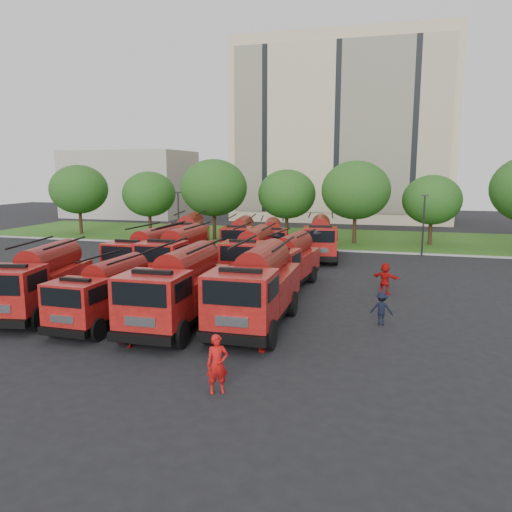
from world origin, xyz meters
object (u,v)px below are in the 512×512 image
Objects in this scene: fire_truck_6 at (252,254)px; fire_truck_7 at (288,261)px; fire_truck_11 at (320,238)px; fire_truck_2 at (178,288)px; firefighter_2 at (261,351)px; fire_truck_9 at (241,237)px; fire_truck_1 at (106,292)px; fire_truck_0 at (39,281)px; fire_truck_8 at (188,235)px; fire_truck_10 at (272,239)px; firefighter_0 at (218,393)px; firefighter_3 at (381,325)px; fire_truck_4 at (148,254)px; firefighter_4 at (133,297)px; firefighter_5 at (384,294)px; firefighter_1 at (126,347)px; fire_truck_3 at (257,287)px; fire_truck_5 at (178,255)px.

fire_truck_7 is at bearing -33.62° from fire_truck_6.
fire_truck_6 is at bearing -117.72° from fire_truck_11.
firefighter_2 is (4.52, -2.24, -1.77)m from fire_truck_2.
fire_truck_2 is 1.08× the size of fire_truck_9.
fire_truck_0 is at bearing 173.67° from fire_truck_1.
fire_truck_2 is at bearing -80.45° from fire_truck_8.
fire_truck_10 is (-3.30, 9.56, -0.03)m from fire_truck_7.
firefighter_0 is at bearing -81.58° from fire_truck_7.
fire_truck_8 is 5.01× the size of firefighter_3.
fire_truck_8 is at bearing 99.63° from fire_truck_4.
firefighter_0 is at bearing 173.82° from firefighter_2.
firefighter_0 reaches higher than firefighter_2.
firefighter_4 is 14.47m from firefighter_5.
firefighter_0 is at bearing -57.70° from fire_truck_2.
firefighter_1 is (6.55, -3.18, -1.69)m from fire_truck_0.
fire_truck_2 is at bearing -10.38° from fire_truck_0.
fire_truck_8 reaches higher than fire_truck_9.
fire_truck_4 is at bearing 70.64° from fire_truck_0.
fire_truck_1 reaches higher than firefighter_2.
fire_truck_3 is at bearing -37.06° from fire_truck_4.
firefighter_2 is 0.97× the size of firefighter_3.
fire_truck_1 is 4.21× the size of firefighter_4.
firefighter_1 is (-4.15, -12.10, -1.60)m from fire_truck_7.
firefighter_0 is 1.26× the size of firefighter_4.
firefighter_5 is at bearing 53.43° from fire_truck_3.
firefighter_0 is 1.25× the size of firefighter_3.
firefighter_2 is (5.42, 0.96, 0.00)m from firefighter_1.
fire_truck_3 is 10.08m from fire_truck_6.
fire_truck_0 is 9.47m from fire_truck_5.
firefighter_4 is (-9.22, 6.40, 0.00)m from firefighter_2.
fire_truck_2 is at bearing -53.02° from fire_truck_4.
fire_truck_8 is (-3.39, 9.60, -0.02)m from fire_truck_5.
fire_truck_0 is 4.95× the size of firefighter_3.
firefighter_5 is (12.47, 9.24, -1.48)m from fire_truck_1.
firefighter_1 is (-5.02, 2.99, 0.00)m from firefighter_0.
firefighter_0 is 1.09× the size of firefighter_1.
fire_truck_6 reaches higher than fire_truck_10.
fire_truck_6 reaches higher than firefighter_2.
fire_truck_1 is 4.17× the size of firefighter_3.
fire_truck_3 is 1.11× the size of fire_truck_9.
fire_truck_8 is at bearing 79.05° from fire_truck_0.
fire_truck_7 is 9.39m from firefighter_4.
fire_truck_10 is 4.67× the size of firefighter_4.
fire_truck_5 is at bearing -173.80° from fire_truck_7.
fire_truck_9 is 6.65m from fire_truck_11.
fire_truck_8 is 27.15m from firefighter_0.
fire_truck_8 is at bearing 177.63° from fire_truck_11.
fire_truck_9 is at bearing -2.39° from fire_truck_8.
fire_truck_3 is 9.72m from firefighter_5.
fire_truck_9 is at bearing 83.54° from fire_truck_5.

